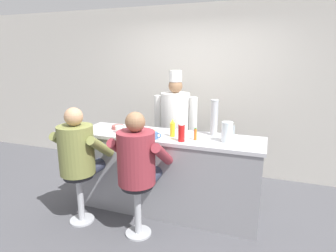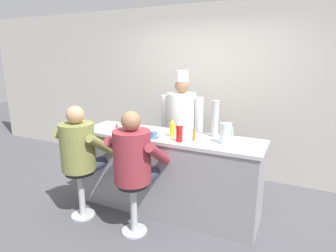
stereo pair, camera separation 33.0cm
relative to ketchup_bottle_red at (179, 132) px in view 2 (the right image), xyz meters
name	(u,v)px [view 2 (the right image)]	position (x,y,z in m)	size (l,w,h in m)	color
ground_plane	(156,221)	(-0.23, -0.12, -1.10)	(20.00, 20.00, 0.00)	#4C4C51
wall_back	(207,91)	(-0.23, 1.66, 0.25)	(10.00, 0.06, 2.70)	beige
diner_counter	(168,173)	(-0.23, 0.19, -0.61)	(2.27, 0.62, 0.99)	gray
ketchup_bottle_red	(179,132)	(0.00, 0.00, 0.00)	(0.07, 0.07, 0.25)	red
mustard_bottle_yellow	(172,129)	(-0.15, 0.15, -0.02)	(0.06, 0.06, 0.21)	yellow
hot_sauce_bottle_orange	(194,135)	(0.13, 0.11, -0.05)	(0.03, 0.03, 0.14)	orange
water_pitcher_clear	(226,134)	(0.48, 0.15, 0.00)	(0.14, 0.12, 0.23)	silver
breakfast_plate	(154,132)	(-0.43, 0.19, -0.10)	(0.24, 0.24, 0.05)	white
cereal_bowl	(121,126)	(-0.95, 0.25, -0.09)	(0.15, 0.15, 0.05)	#B24C47
coffee_mug_blue	(154,135)	(-0.31, -0.02, -0.07)	(0.12, 0.08, 0.08)	#4C7AB2
coffee_mug_white	(122,128)	(-0.83, 0.10, -0.07)	(0.14, 0.09, 0.08)	white
cup_stack_steel	(215,119)	(0.29, 0.37, 0.10)	(0.09, 0.09, 0.43)	#B7BABF
diner_seated_olive	(80,150)	(-1.10, -0.38, -0.26)	(0.60, 0.59, 1.37)	#B2B5BA
diner_seated_maroon	(134,160)	(-0.36, -0.38, -0.26)	(0.60, 0.59, 1.37)	#B2B5BA
cook_in_whites_near	(181,123)	(-0.42, 1.03, -0.16)	(0.67, 0.43, 1.71)	#232328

